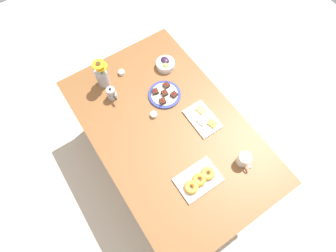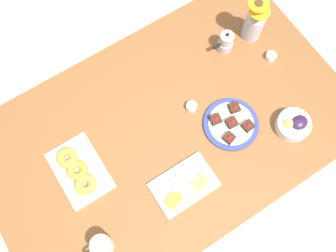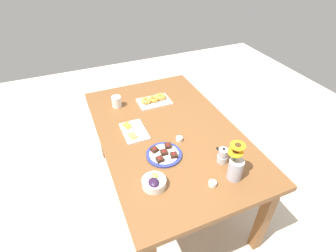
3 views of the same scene
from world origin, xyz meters
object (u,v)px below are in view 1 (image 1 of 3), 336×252
at_px(dining_table, 168,133).
at_px(cheese_platter, 203,119).
at_px(coffee_mug, 244,159).
at_px(moka_pot, 112,94).
at_px(grape_bowl, 165,64).
at_px(jam_cup_berry, 122,72).
at_px(jam_cup_honey, 154,115).
at_px(flower_vase, 102,76).
at_px(croissant_platter, 199,180).
at_px(dessert_plate, 165,94).

height_order(dining_table, cheese_platter, cheese_platter).
relative_size(coffee_mug, moka_pot, 0.98).
distance_m(grape_bowl, jam_cup_berry, 0.35).
relative_size(jam_cup_honey, moka_pot, 0.40).
bearing_deg(coffee_mug, grape_bowl, 179.30).
relative_size(coffee_mug, flower_vase, 0.46).
distance_m(coffee_mug, croissant_platter, 0.32).
height_order(jam_cup_honey, flower_vase, flower_vase).
bearing_deg(dessert_plate, moka_pot, -121.18).
distance_m(jam_cup_honey, moka_pot, 0.35).
relative_size(grape_bowl, croissant_platter, 0.52).
bearing_deg(cheese_platter, coffee_mug, 4.02).
height_order(jam_cup_berry, flower_vase, flower_vase).
bearing_deg(dining_table, coffee_mug, 29.81).
relative_size(coffee_mug, croissant_platter, 0.42).
xyz_separation_m(dining_table, moka_pot, (-0.44, -0.20, 0.13)).
bearing_deg(flower_vase, croissant_platter, 8.34).
relative_size(dining_table, cheese_platter, 6.15).
bearing_deg(grape_bowl, croissant_platter, -20.43).
height_order(grape_bowl, jam_cup_berry, grape_bowl).
height_order(dessert_plate, moka_pot, moka_pot).
distance_m(dining_table, flower_vase, 0.64).
xyz_separation_m(croissant_platter, moka_pot, (-0.86, -0.16, 0.03)).
xyz_separation_m(coffee_mug, croissant_platter, (-0.06, -0.32, -0.03)).
bearing_deg(grape_bowl, moka_pot, -87.73).
bearing_deg(moka_pot, flower_vase, 176.77).
bearing_deg(jam_cup_berry, dining_table, 3.57).
xyz_separation_m(jam_cup_honey, flower_vase, (-0.45, -0.16, 0.07)).
bearing_deg(cheese_platter, grape_bowl, 175.83).
bearing_deg(jam_cup_honey, coffee_mug, 25.94).
relative_size(coffee_mug, grape_bowl, 0.80).
xyz_separation_m(grape_bowl, jam_cup_honey, (0.32, -0.31, -0.01)).
relative_size(grape_bowl, flower_vase, 0.58).
xyz_separation_m(coffee_mug, jam_cup_berry, (-1.07, -0.31, -0.03)).
xyz_separation_m(cheese_platter, croissant_platter, (0.34, -0.29, 0.01)).
bearing_deg(flower_vase, coffee_mug, 23.48).
bearing_deg(dessert_plate, cheese_platter, 19.40).
distance_m(dessert_plate, flower_vase, 0.48).
height_order(jam_cup_honey, dessert_plate, dessert_plate).
height_order(grape_bowl, croissant_platter, grape_bowl).
relative_size(jam_cup_berry, moka_pot, 0.40).
distance_m(coffee_mug, jam_cup_berry, 1.11).
bearing_deg(jam_cup_berry, cheese_platter, 22.77).
distance_m(dining_table, cheese_platter, 0.27).
bearing_deg(moka_pot, dining_table, 24.09).
distance_m(croissant_platter, dessert_plate, 0.68).
distance_m(jam_cup_berry, moka_pot, 0.22).
distance_m(jam_cup_honey, flower_vase, 0.48).
xyz_separation_m(croissant_platter, dessert_plate, (-0.66, 0.17, -0.01)).
bearing_deg(moka_pot, jam_cup_berry, 133.19).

